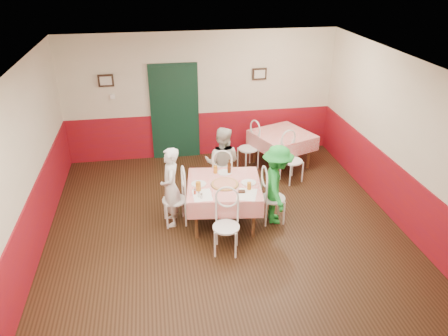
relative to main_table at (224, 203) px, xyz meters
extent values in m
plane|color=black|center=(-0.02, -0.57, -0.38)|extent=(7.00, 7.00, 0.00)
plane|color=white|center=(-0.02, -0.57, 2.42)|extent=(7.00, 7.00, 0.00)
cube|color=beige|center=(-0.02, 2.93, 1.02)|extent=(6.00, 0.10, 2.80)
cube|color=beige|center=(-3.02, -0.57, 1.02)|extent=(0.10, 7.00, 2.80)
cube|color=beige|center=(2.98, -0.57, 1.02)|extent=(0.10, 7.00, 2.80)
cube|color=maroon|center=(-0.02, 2.91, 0.12)|extent=(6.00, 0.03, 1.00)
cube|color=maroon|center=(-3.00, -0.57, 0.12)|extent=(0.03, 7.00, 1.00)
cube|color=maroon|center=(2.97, -0.57, 0.12)|extent=(0.03, 7.00, 1.00)
cube|color=black|center=(-0.62, 2.88, 0.68)|extent=(0.96, 0.06, 2.10)
cube|color=black|center=(-2.02, 2.88, 1.48)|extent=(0.32, 0.03, 0.26)
cube|color=black|center=(1.28, 2.88, 1.48)|extent=(0.32, 0.03, 0.26)
cube|color=white|center=(-1.92, 2.88, 1.12)|extent=(0.10, 0.03, 0.10)
cube|color=red|center=(0.00, 0.00, 0.00)|extent=(1.37, 1.37, 0.77)
cube|color=red|center=(1.62, 2.02, 0.00)|extent=(1.45, 1.45, 0.77)
cylinder|color=#B74723|center=(0.00, -0.05, 0.40)|extent=(0.51, 0.51, 0.03)
cylinder|color=white|center=(-0.42, 0.04, 0.39)|extent=(0.28, 0.28, 0.01)
cylinder|color=white|center=(0.41, -0.05, 0.39)|extent=(0.28, 0.28, 0.01)
cylinder|color=white|center=(0.08, 0.39, 0.39)|extent=(0.28, 0.28, 0.01)
cylinder|color=#BF7219|center=(-0.45, -0.17, 0.46)|extent=(0.09, 0.09, 0.16)
cylinder|color=#BF7219|center=(0.37, -0.27, 0.45)|extent=(0.08, 0.08, 0.13)
cylinder|color=#BF7219|center=(-0.08, 0.41, 0.45)|extent=(0.08, 0.08, 0.13)
cylinder|color=#381C0A|center=(0.15, 0.36, 0.50)|extent=(0.07, 0.07, 0.24)
cylinder|color=silver|center=(-0.47, -0.38, 0.43)|extent=(0.04, 0.04, 0.09)
cylinder|color=silver|center=(-0.43, -0.44, 0.43)|extent=(0.04, 0.04, 0.09)
cylinder|color=#B23319|center=(-0.52, -0.28, 0.43)|extent=(0.04, 0.04, 0.09)
cube|color=white|center=(-0.41, -0.33, 0.39)|extent=(0.30, 0.40, 0.00)
cube|color=white|center=(0.30, -0.43, 0.39)|extent=(0.42, 0.48, 0.00)
cube|color=black|center=(0.23, -0.34, 0.40)|extent=(0.12, 0.10, 0.02)
imported|color=gray|center=(-0.89, 0.12, 0.33)|extent=(0.36, 0.53, 1.41)
imported|color=gray|center=(0.12, 0.89, 0.33)|extent=(0.84, 0.75, 1.42)
imported|color=gray|center=(0.89, -0.12, 0.34)|extent=(0.66, 0.99, 1.42)
camera|label=1|loc=(-1.08, -6.38, 3.90)|focal=35.00mm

